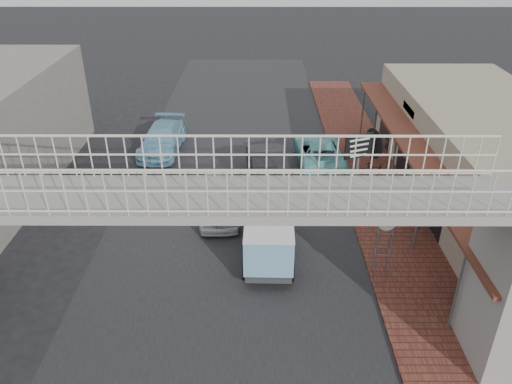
{
  "coord_description": "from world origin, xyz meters",
  "views": [
    {
      "loc": [
        1.09,
        -14.32,
        10.99
      ],
      "look_at": [
        1.03,
        2.37,
        1.8
      ],
      "focal_mm": 35.0,
      "sensor_mm": 36.0,
      "label": 1
    }
  ],
  "objects_px": {
    "angkot_curb": "(319,152)",
    "arrow_sign": "(378,144)",
    "white_hatchback": "(219,199)",
    "dark_sedan": "(269,170)",
    "angkot_far": "(162,139)",
    "motorcycle_far": "(373,172)",
    "angkot_van": "(269,231)",
    "street_clock": "(386,225)",
    "motorcycle_near": "(397,202)"
  },
  "relations": [
    {
      "from": "angkot_van",
      "to": "arrow_sign",
      "type": "distance_m",
      "value": 6.17
    },
    {
      "from": "street_clock",
      "to": "angkot_curb",
      "type": "bearing_deg",
      "value": 104.49
    },
    {
      "from": "white_hatchback",
      "to": "motorcycle_far",
      "type": "height_order",
      "value": "white_hatchback"
    },
    {
      "from": "street_clock",
      "to": "angkot_far",
      "type": "bearing_deg",
      "value": 138.33
    },
    {
      "from": "angkot_far",
      "to": "angkot_van",
      "type": "bearing_deg",
      "value": -56.99
    },
    {
      "from": "dark_sedan",
      "to": "angkot_curb",
      "type": "xyz_separation_m",
      "value": [
        2.59,
        2.26,
        -0.11
      ]
    },
    {
      "from": "angkot_far",
      "to": "motorcycle_far",
      "type": "bearing_deg",
      "value": -15.85
    },
    {
      "from": "street_clock",
      "to": "motorcycle_near",
      "type": "bearing_deg",
      "value": 76.73
    },
    {
      "from": "white_hatchback",
      "to": "angkot_far",
      "type": "xyz_separation_m",
      "value": [
        -3.5,
        6.52,
        -0.01
      ]
    },
    {
      "from": "street_clock",
      "to": "arrow_sign",
      "type": "xyz_separation_m",
      "value": [
        0.71,
        5.01,
        0.72
      ]
    },
    {
      "from": "angkot_far",
      "to": "street_clock",
      "type": "distance_m",
      "value": 14.33
    },
    {
      "from": "motorcycle_far",
      "to": "street_clock",
      "type": "height_order",
      "value": "street_clock"
    },
    {
      "from": "white_hatchback",
      "to": "angkot_van",
      "type": "bearing_deg",
      "value": -60.98
    },
    {
      "from": "motorcycle_far",
      "to": "street_clock",
      "type": "xyz_separation_m",
      "value": [
        -1.19,
        -7.16,
        1.64
      ]
    },
    {
      "from": "angkot_curb",
      "to": "arrow_sign",
      "type": "distance_m",
      "value": 5.02
    },
    {
      "from": "angkot_far",
      "to": "angkot_van",
      "type": "xyz_separation_m",
      "value": [
        5.49,
        -9.64,
        0.5
      ]
    },
    {
      "from": "angkot_curb",
      "to": "street_clock",
      "type": "distance_m",
      "value": 9.31
    },
    {
      "from": "angkot_far",
      "to": "arrow_sign",
      "type": "xyz_separation_m",
      "value": [
        10.0,
        -5.8,
        2.23
      ]
    },
    {
      "from": "angkot_curb",
      "to": "street_clock",
      "type": "xyz_separation_m",
      "value": [
        1.1,
        -9.12,
        1.52
      ]
    },
    {
      "from": "angkot_far",
      "to": "motorcycle_far",
      "type": "relative_size",
      "value": 3.19
    },
    {
      "from": "white_hatchback",
      "to": "angkot_van",
      "type": "height_order",
      "value": "angkot_van"
    },
    {
      "from": "motorcycle_far",
      "to": "white_hatchback",
      "type": "bearing_deg",
      "value": 132.37
    },
    {
      "from": "angkot_far",
      "to": "arrow_sign",
      "type": "height_order",
      "value": "arrow_sign"
    },
    {
      "from": "dark_sedan",
      "to": "angkot_van",
      "type": "bearing_deg",
      "value": -98.52
    },
    {
      "from": "angkot_far",
      "to": "dark_sedan",
      "type": "bearing_deg",
      "value": -31.79
    },
    {
      "from": "dark_sedan",
      "to": "white_hatchback",
      "type": "bearing_deg",
      "value": -136.66
    },
    {
      "from": "arrow_sign",
      "to": "angkot_curb",
      "type": "bearing_deg",
      "value": 92.18
    },
    {
      "from": "motorcycle_near",
      "to": "white_hatchback",
      "type": "bearing_deg",
      "value": 73.98
    },
    {
      "from": "white_hatchback",
      "to": "motorcycle_far",
      "type": "xyz_separation_m",
      "value": [
        6.99,
        2.87,
        -0.15
      ]
    },
    {
      "from": "angkot_curb",
      "to": "arrow_sign",
      "type": "relative_size",
      "value": 1.39
    },
    {
      "from": "white_hatchback",
      "to": "arrow_sign",
      "type": "bearing_deg",
      "value": 2.74
    },
    {
      "from": "white_hatchback",
      "to": "motorcycle_near",
      "type": "height_order",
      "value": "white_hatchback"
    },
    {
      "from": "motorcycle_near",
      "to": "arrow_sign",
      "type": "xyz_separation_m",
      "value": [
        -0.95,
        0.67,
        2.34
      ]
    },
    {
      "from": "motorcycle_near",
      "to": "street_clock",
      "type": "distance_m",
      "value": 4.92
    },
    {
      "from": "motorcycle_near",
      "to": "arrow_sign",
      "type": "height_order",
      "value": "arrow_sign"
    },
    {
      "from": "motorcycle_near",
      "to": "street_clock",
      "type": "height_order",
      "value": "street_clock"
    },
    {
      "from": "dark_sedan",
      "to": "motorcycle_near",
      "type": "height_order",
      "value": "dark_sedan"
    },
    {
      "from": "white_hatchback",
      "to": "motorcycle_near",
      "type": "xyz_separation_m",
      "value": [
        7.46,
        0.06,
        -0.12
      ]
    },
    {
      "from": "white_hatchback",
      "to": "angkot_curb",
      "type": "distance_m",
      "value": 6.75
    },
    {
      "from": "white_hatchback",
      "to": "motorcycle_near",
      "type": "bearing_deg",
      "value": -3.17
    },
    {
      "from": "white_hatchback",
      "to": "angkot_far",
      "type": "height_order",
      "value": "white_hatchback"
    },
    {
      "from": "dark_sedan",
      "to": "angkot_far",
      "type": "xyz_separation_m",
      "value": [
        -5.6,
        3.94,
        -0.09
      ]
    },
    {
      "from": "angkot_curb",
      "to": "street_clock",
      "type": "bearing_deg",
      "value": 94.9
    },
    {
      "from": "motorcycle_far",
      "to": "angkot_curb",
      "type": "bearing_deg",
      "value": 69.36
    },
    {
      "from": "white_hatchback",
      "to": "dark_sedan",
      "type": "distance_m",
      "value": 3.33
    },
    {
      "from": "motorcycle_near",
      "to": "arrow_sign",
      "type": "distance_m",
      "value": 2.61
    },
    {
      "from": "motorcycle_near",
      "to": "street_clock",
      "type": "xyz_separation_m",
      "value": [
        -1.66,
        -4.34,
        1.62
      ]
    },
    {
      "from": "motorcycle_far",
      "to": "dark_sedan",
      "type": "bearing_deg",
      "value": 113.46
    },
    {
      "from": "motorcycle_near",
      "to": "motorcycle_far",
      "type": "xyz_separation_m",
      "value": [
        -0.47,
        2.81,
        -0.03
      ]
    },
    {
      "from": "angkot_curb",
      "to": "angkot_far",
      "type": "relative_size",
      "value": 1.02
    }
  ]
}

